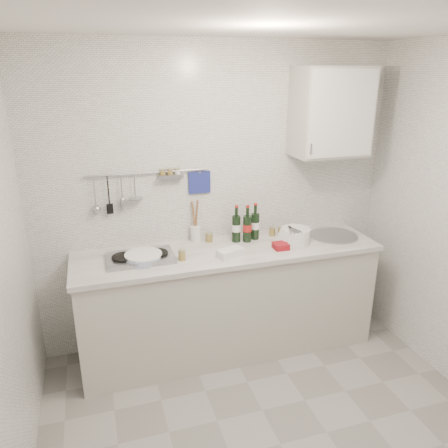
{
  "coord_description": "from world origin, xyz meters",
  "views": [
    {
      "loc": [
        -0.99,
        -1.96,
        2.27
      ],
      "look_at": [
        -0.1,
        0.9,
        1.21
      ],
      "focal_mm": 35.0,
      "sensor_mm": 36.0,
      "label": 1
    }
  ],
  "objects_px": {
    "plate_stack_sink": "(294,236)",
    "utensil_crock": "(196,231)",
    "wall_cabinet": "(331,112)",
    "plate_stack_hob": "(142,257)",
    "wine_bottles": "(246,223)"
  },
  "relations": [
    {
      "from": "wall_cabinet",
      "to": "plate_stack_hob",
      "type": "bearing_deg",
      "value": -174.88
    },
    {
      "from": "utensil_crock",
      "to": "plate_stack_sink",
      "type": "bearing_deg",
      "value": -19.5
    },
    {
      "from": "wall_cabinet",
      "to": "plate_stack_hob",
      "type": "distance_m",
      "value": 1.88
    },
    {
      "from": "plate_stack_sink",
      "to": "utensil_crock",
      "type": "bearing_deg",
      "value": 160.5
    },
    {
      "from": "plate_stack_sink",
      "to": "wine_bottles",
      "type": "bearing_deg",
      "value": 156.86
    },
    {
      "from": "plate_stack_hob",
      "to": "wall_cabinet",
      "type": "bearing_deg",
      "value": 5.12
    },
    {
      "from": "plate_stack_hob",
      "to": "utensil_crock",
      "type": "bearing_deg",
      "value": 29.7
    },
    {
      "from": "plate_stack_hob",
      "to": "wine_bottles",
      "type": "bearing_deg",
      "value": 10.04
    },
    {
      "from": "wall_cabinet",
      "to": "plate_stack_sink",
      "type": "xyz_separation_m",
      "value": [
        -0.34,
        -0.14,
        -0.98
      ]
    },
    {
      "from": "plate_stack_sink",
      "to": "wine_bottles",
      "type": "xyz_separation_m",
      "value": [
        -0.36,
        0.15,
        0.1
      ]
    },
    {
      "from": "utensil_crock",
      "to": "wine_bottles",
      "type": "bearing_deg",
      "value": -16.1
    },
    {
      "from": "wall_cabinet",
      "to": "plate_stack_hob",
      "type": "height_order",
      "value": "wall_cabinet"
    },
    {
      "from": "plate_stack_hob",
      "to": "plate_stack_sink",
      "type": "distance_m",
      "value": 1.25
    },
    {
      "from": "plate_stack_sink",
      "to": "wine_bottles",
      "type": "relative_size",
      "value": 1.0
    },
    {
      "from": "plate_stack_sink",
      "to": "wine_bottles",
      "type": "distance_m",
      "value": 0.41
    }
  ]
}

